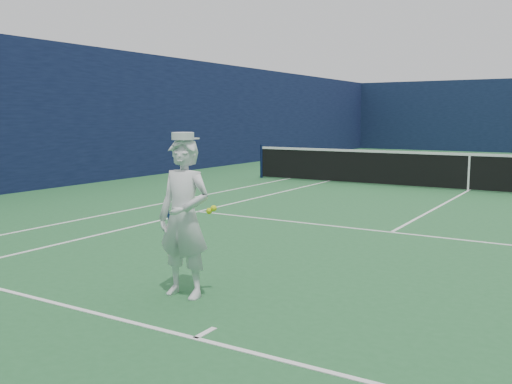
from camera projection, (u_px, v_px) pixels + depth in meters
The scene contains 5 objects.
ground at pixel (468, 191), 15.14m from camera, with size 80.00×80.00×0.00m, color #246132.
court_markings at pixel (468, 191), 15.14m from camera, with size 11.03×23.83×0.01m.
windscreen_fence at pixel (472, 115), 14.87m from camera, with size 20.12×36.12×4.00m.
tennis_net at pixel (469, 170), 15.06m from camera, with size 12.88×0.09×1.07m.
tennis_player at pixel (184, 218), 6.18m from camera, with size 0.77×0.46×1.80m.
Camera 1 is at (2.99, -15.75, 1.97)m, focal length 40.00 mm.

